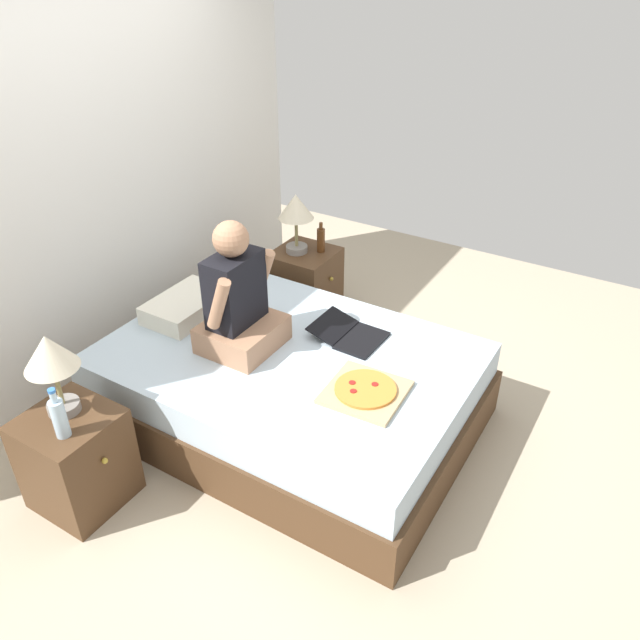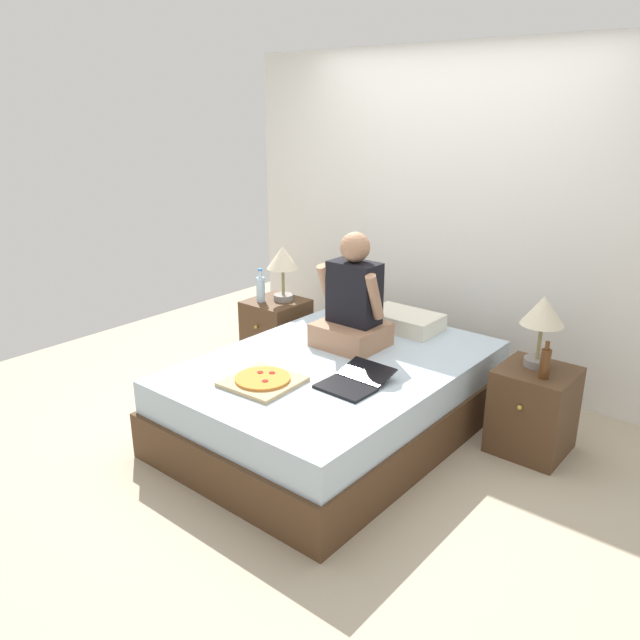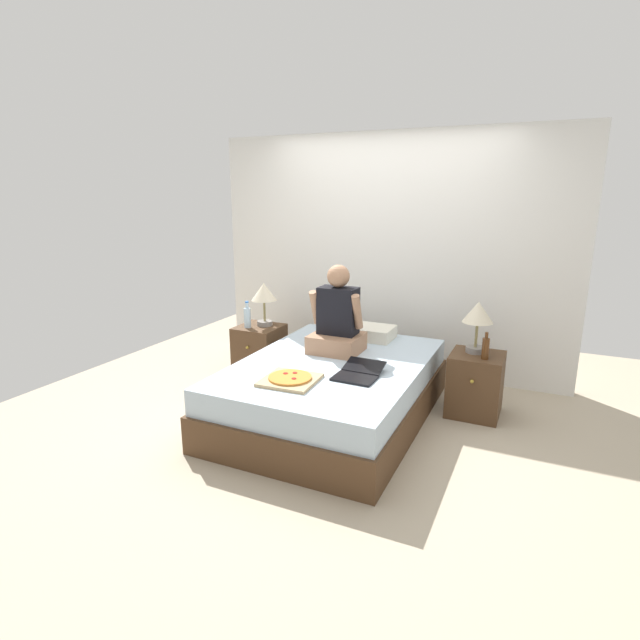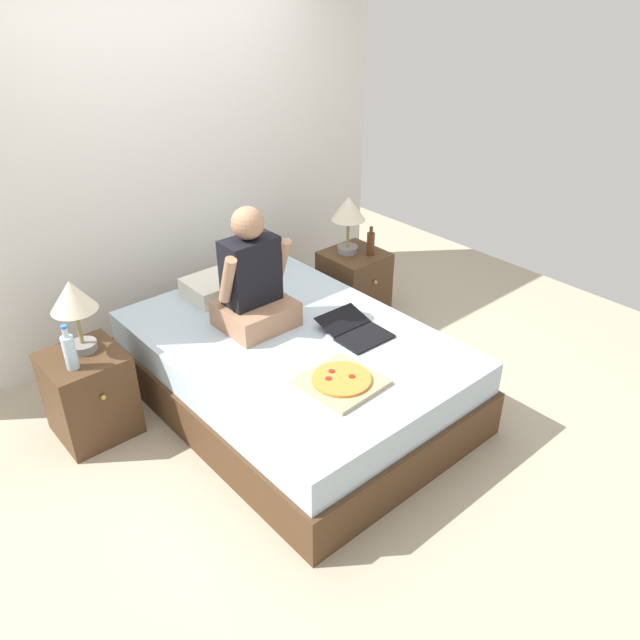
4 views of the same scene
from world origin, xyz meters
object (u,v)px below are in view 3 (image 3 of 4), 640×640
Objects in this scene: lamp_on_left_nightstand at (264,295)px; lamp_on_right_nightstand at (478,316)px; person_seated at (337,320)px; water_bottle at (247,317)px; nightstand_right at (475,384)px; laptop at (358,374)px; beer_bottle at (486,348)px; nightstand_left at (260,351)px; pizza_box at (290,379)px; bed at (333,390)px.

lamp_on_left_nightstand and lamp_on_right_nightstand have the same top height.
lamp_on_right_nightstand is 0.58× the size of person_seated.
nightstand_right is (2.27, 0.09, -0.38)m from water_bottle.
lamp_on_right_nightstand is 1.21m from laptop.
lamp_on_left_nightstand is 1.04m from person_seated.
beer_bottle reaches higher than nightstand_right.
water_bottle is at bearing 153.45° from laptop.
water_bottle is (-0.08, -0.09, 0.38)m from nightstand_left.
nightstand_left is at bearing 130.61° from pizza_box.
nightstand_right is 1.33m from person_seated.
water_bottle is 2.26m from lamp_on_right_nightstand.
bed is at bearing -28.24° from nightstand_left.
beer_bottle is 0.29× the size of person_seated.
beer_bottle is (2.26, -0.10, 0.37)m from nightstand_left.
laptop is at bearing -30.61° from nightstand_left.
laptop reaches higher than pizza_box.
beer_bottle is (2.22, -0.15, -0.23)m from lamp_on_left_nightstand.
person_seated reaches higher than nightstand_right.
laptop is (-0.85, -0.74, -0.11)m from beer_bottle.
water_bottle is 1.12m from person_seated.
water_bottle is at bearing -131.65° from nightstand_left.
person_seated is at bearing -11.30° from water_bottle.
nightstand_right is 0.39m from beer_bottle.
lamp_on_right_nightstand is at bearing 1.33° from nightstand_left.
lamp_on_left_nightstand is at bearing 51.37° from nightstand_left.
laptop is (0.32, -0.25, 0.28)m from bed.
bed is 0.49m from laptop.
lamp_on_left_nightstand is at bearing 147.17° from laptop.
water_bottle reaches higher than laptop.
water_bottle is at bearing -177.73° from nightstand_right.
beer_bottle is (2.34, -0.01, -0.02)m from water_bottle.
pizza_box is at bearing -44.85° from water_bottle.
lamp_on_right_nightstand is 1.72m from pizza_box.
nightstand_right is at bearing 14.66° from person_seated.
lamp_on_left_nightstand is at bearing 128.25° from pizza_box.
person_seated reaches higher than laptop.
pizza_box is at bearing -51.75° from lamp_on_left_nightstand.
lamp_on_right_nightstand is 1.96× the size of beer_bottle.
lamp_on_left_nightstand reaches higher than beer_bottle.
nightstand_right is at bearing 46.94° from laptop.
nightstand_left is 2.25m from lamp_on_right_nightstand.
beer_bottle is (0.07, -0.10, 0.37)m from nightstand_right.
lamp_on_right_nightstand is at bearing 49.71° from laptop.
bed is 3.90× the size of nightstand_right.
lamp_on_left_nightstand reaches higher than nightstand_left.
water_bottle reaches higher than bed.
beer_bottle reaches higher than laptop.
beer_bottle is 0.55× the size of laptop.
nightstand_right is 1.17m from laptop.
laptop is (1.37, -0.89, -0.35)m from lamp_on_left_nightstand.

